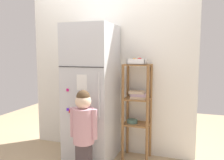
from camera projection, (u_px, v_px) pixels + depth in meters
ground_plane at (100, 159)px, 3.17m from camera, size 6.00×6.00×0.00m
kitchen_wall_back at (109, 73)px, 3.39m from camera, size 2.45×0.03×2.30m
refrigerator at (92, 93)px, 3.13m from camera, size 0.60×0.67×1.80m
child_standing at (84, 125)px, 2.63m from camera, size 0.33×0.24×1.03m
pantry_shelf_unit at (137, 104)px, 3.12m from camera, size 0.36×0.28×1.29m
fruit_bin at (138, 61)px, 3.04m from camera, size 0.23×0.19×0.08m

